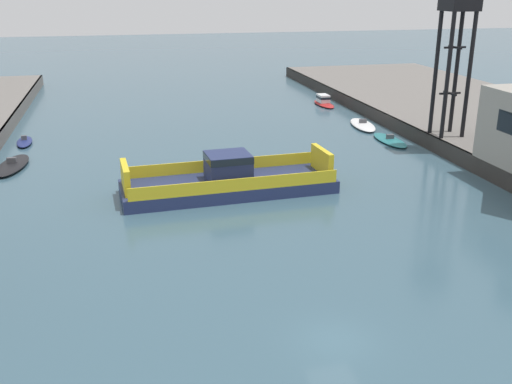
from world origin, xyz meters
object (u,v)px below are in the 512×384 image
object	(u,v)px
chain_ferry	(228,181)
moored_boat_far_right	(12,165)
moored_boat_near_left	(363,125)
moored_boat_mid_left	(24,142)
moored_boat_far_left	(324,101)
crane_tower	(458,21)
moored_boat_mid_right	(390,140)

from	to	relation	value
chain_ferry	moored_boat_far_right	world-z (taller)	chain_ferry
moored_boat_near_left	moored_boat_mid_left	world-z (taller)	moored_boat_near_left
chain_ferry	moored_boat_near_left	distance (m)	30.17
moored_boat_near_left	moored_boat_mid_left	size ratio (longest dim) A/B	1.54
moored_boat_near_left	moored_boat_mid_left	distance (m)	41.47
chain_ferry	moored_boat_far_right	xyz separation A→B (m)	(-19.77, 12.23, -0.80)
moored_boat_near_left	moored_boat_far_left	distance (m)	14.82
moored_boat_mid_left	moored_boat_far_left	xyz separation A→B (m)	(41.35, 13.95, 0.35)
chain_ferry	crane_tower	xyz separation A→B (m)	(26.02, 8.48, 12.76)
moored_boat_mid_right	moored_boat_far_right	xyz separation A→B (m)	(-41.44, -0.85, 0.08)
moored_boat_far_right	crane_tower	bearing A→B (deg)	-4.68
moored_boat_near_left	moored_boat_far_left	bearing A→B (deg)	90.46
chain_ferry	moored_boat_near_left	xyz separation A→B (m)	(21.63, 21.02, -0.83)
chain_ferry	moored_boat_mid_right	xyz separation A→B (m)	(21.67, 13.08, -0.89)
moored_boat_mid_right	crane_tower	bearing A→B (deg)	-46.63
moored_boat_mid_right	moored_boat_far_left	distance (m)	22.76
moored_boat_far_left	moored_boat_mid_right	bearing A→B (deg)	-89.60
moored_boat_far_right	crane_tower	size ratio (longest dim) A/B	0.51
moored_boat_far_left	crane_tower	xyz separation A→B (m)	(4.51, -27.36, 13.25)
moored_boat_mid_left	moored_boat_far_right	world-z (taller)	moored_boat_far_right
moored_boat_near_left	moored_boat_far_right	world-z (taller)	moored_boat_far_right
moored_boat_mid_left	crane_tower	bearing A→B (deg)	-16.31
moored_boat_mid_right	moored_boat_far_right	world-z (taller)	moored_boat_far_right
chain_ferry	crane_tower	bearing A→B (deg)	18.04
moored_boat_near_left	moored_boat_mid_right	xyz separation A→B (m)	(0.04, -7.94, -0.05)
moored_boat_near_left	moored_boat_far_right	bearing A→B (deg)	-168.01
moored_boat_near_left	moored_boat_far_left	size ratio (longest dim) A/B	1.24
moored_boat_mid_right	moored_boat_far_right	distance (m)	41.45
moored_boat_far_right	moored_boat_near_left	bearing A→B (deg)	11.99
moored_boat_near_left	moored_boat_far_left	xyz separation A→B (m)	(-0.12, 14.82, 0.34)
chain_ferry	moored_boat_far_left	size ratio (longest dim) A/B	2.92
moored_boat_mid_right	moored_boat_mid_left	bearing A→B (deg)	168.01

